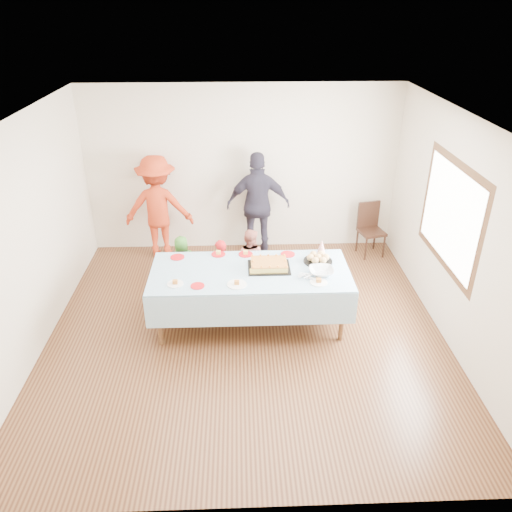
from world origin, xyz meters
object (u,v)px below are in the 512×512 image
at_px(birthday_cake, 269,265).
at_px(adult_left, 158,207).
at_px(party_table, 250,275).
at_px(dining_chair, 370,226).

relative_size(birthday_cake, adult_left, 0.31).
height_order(party_table, adult_left, adult_left).
xyz_separation_m(party_table, adult_left, (-1.41, 2.00, 0.12)).
height_order(party_table, dining_chair, dining_chair).
bearing_deg(adult_left, dining_chair, 179.53).
relative_size(party_table, adult_left, 1.48).
bearing_deg(dining_chair, party_table, -149.40).
height_order(dining_chair, adult_left, adult_left).
bearing_deg(dining_chair, birthday_cake, -146.73).
height_order(party_table, birthday_cake, birthday_cake).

